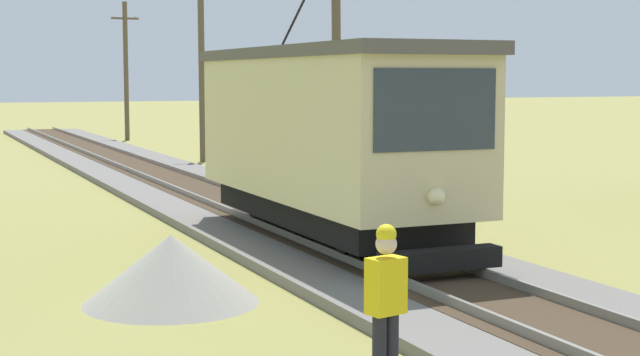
{
  "coord_description": "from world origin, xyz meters",
  "views": [
    {
      "loc": [
        -7.41,
        1.06,
        3.26
      ],
      "look_at": [
        -0.21,
        17.81,
        1.36
      ],
      "focal_mm": 54.45,
      "sensor_mm": 36.0,
      "label": 1
    }
  ],
  "objects_px": {
    "track_worker": "(386,302)",
    "utility_pole_distant": "(126,70)",
    "utility_pole_mid": "(336,45)",
    "gravel_pile": "(171,269)",
    "red_tram": "(329,133)",
    "utility_pole_far": "(202,61)"
  },
  "relations": [
    {
      "from": "utility_pole_mid",
      "to": "track_worker",
      "type": "relative_size",
      "value": 4.48
    },
    {
      "from": "gravel_pile",
      "to": "track_worker",
      "type": "height_order",
      "value": "track_worker"
    },
    {
      "from": "red_tram",
      "to": "utility_pole_far",
      "type": "xyz_separation_m",
      "value": [
        3.18,
        19.32,
        1.68
      ]
    },
    {
      "from": "red_tram",
      "to": "track_worker",
      "type": "height_order",
      "value": "red_tram"
    },
    {
      "from": "gravel_pile",
      "to": "track_worker",
      "type": "bearing_deg",
      "value": -78.69
    },
    {
      "from": "utility_pole_distant",
      "to": "utility_pole_mid",
      "type": "bearing_deg",
      "value": -90.0
    },
    {
      "from": "utility_pole_mid",
      "to": "utility_pole_far",
      "type": "bearing_deg",
      "value": 90.0
    },
    {
      "from": "utility_pole_mid",
      "to": "gravel_pile",
      "type": "xyz_separation_m",
      "value": [
        -7.13,
        -10.03,
        -3.6
      ]
    },
    {
      "from": "utility_pole_distant",
      "to": "track_worker",
      "type": "relative_size",
      "value": 3.96
    },
    {
      "from": "utility_pole_mid",
      "to": "gravel_pile",
      "type": "distance_m",
      "value": 12.82
    },
    {
      "from": "red_tram",
      "to": "track_worker",
      "type": "distance_m",
      "value": 8.77
    },
    {
      "from": "utility_pole_far",
      "to": "track_worker",
      "type": "relative_size",
      "value": 4.23
    },
    {
      "from": "red_tram",
      "to": "utility_pole_distant",
      "type": "bearing_deg",
      "value": 84.51
    },
    {
      "from": "utility_pole_mid",
      "to": "utility_pole_far",
      "type": "distance_m",
      "value": 12.58
    },
    {
      "from": "track_worker",
      "to": "utility_pole_distant",
      "type": "bearing_deg",
      "value": -21.4
    },
    {
      "from": "utility_pole_mid",
      "to": "red_tram",
      "type": "bearing_deg",
      "value": -115.21
    },
    {
      "from": "utility_pole_mid",
      "to": "utility_pole_far",
      "type": "xyz_separation_m",
      "value": [
        0.0,
        12.58,
        -0.23
      ]
    },
    {
      "from": "utility_pole_far",
      "to": "gravel_pile",
      "type": "relative_size",
      "value": 2.96
    },
    {
      "from": "utility_pole_distant",
      "to": "gravel_pile",
      "type": "height_order",
      "value": "utility_pole_distant"
    },
    {
      "from": "utility_pole_far",
      "to": "gravel_pile",
      "type": "distance_m",
      "value": 23.94
    },
    {
      "from": "utility_pole_far",
      "to": "utility_pole_distant",
      "type": "height_order",
      "value": "utility_pole_far"
    },
    {
      "from": "red_tram",
      "to": "utility_pole_mid",
      "type": "distance_m",
      "value": 7.7
    }
  ]
}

